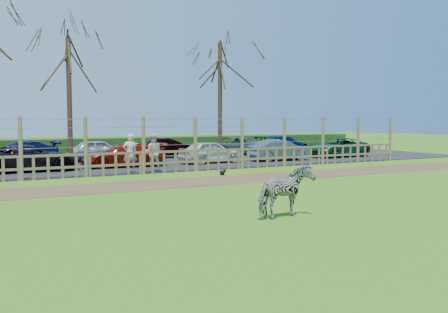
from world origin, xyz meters
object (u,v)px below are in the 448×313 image
zebra (285,192)px  car_4 (210,152)px  visitor_a (130,153)px  car_10 (99,150)px  tree_mid (69,71)px  car_11 (168,148)px  car_2 (30,158)px  car_5 (279,150)px  car_6 (337,147)px  car_9 (19,152)px  visitor_b (153,152)px  car_3 (124,155)px  crow (222,173)px  car_12 (232,146)px  car_13 (283,144)px  tree_right (220,72)px

zebra → car_4: (5.15, 14.10, -0.00)m
visitor_a → car_10: (0.51, 7.29, -0.26)m
tree_mid → car_11: 7.99m
car_2 → visitor_a: bearing=-125.4°
visitor_a → car_4: (5.36, 2.67, -0.26)m
zebra → car_5: bearing=-46.9°
car_6 → car_9: same height
car_4 → car_11: (-0.56, 4.65, 0.00)m
visitor_b → car_4: bearing=-129.2°
car_2 → car_3: same height
crow → car_4: car_4 is taller
car_6 → crow: bearing=-68.8°
visitor_a → tree_mid: bearing=-71.0°
car_9 → car_10: bearing=88.4°
car_10 → car_5: bearing=-120.4°
car_4 → car_12: (3.98, 4.69, 0.00)m
tree_mid → car_13: 15.81m
tree_mid → car_12: tree_mid is taller
car_12 → car_10: bearing=-91.6°
car_13 → car_12: bearing=82.0°
car_3 → car_5: bearing=88.7°
tree_right → crow: tree_right is taller
car_10 → zebra: bearing=178.2°
car_5 → visitor_a: bearing=104.6°
visitor_b → car_11: visitor_b is taller
car_5 → car_11: size_ratio=1.00×
car_9 → car_6: bearing=72.3°
car_5 → car_4: bearing=85.0°
tree_mid → car_3: tree_mid is taller
visitor_a → car_11: size_ratio=0.47×
tree_mid → car_6: bearing=-7.8°
tree_right → car_2: 12.47m
car_9 → car_12: (13.15, 0.27, 0.00)m
car_4 → crow: bearing=153.2°
tree_right → car_5: size_ratio=2.02×
car_6 → car_9: bearing=-107.9°
car_2 → car_3: 4.42m
car_6 → car_12: size_ratio=1.00×
tree_right → car_4: 5.77m
visitor_b → car_11: 8.22m
tree_right → visitor_b: 9.46m
car_3 → car_9: (-4.41, 4.29, 0.00)m
crow → car_6: (11.13, 5.39, 0.52)m
car_10 → car_13: 12.99m
tree_right → car_5: bearing=-57.5°
visitor_a → car_3: bearing=-100.7°
car_4 → car_11: same height
car_6 → car_12: same height
car_4 → car_11: bearing=2.0°
tree_mid → car_9: bearing=136.7°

